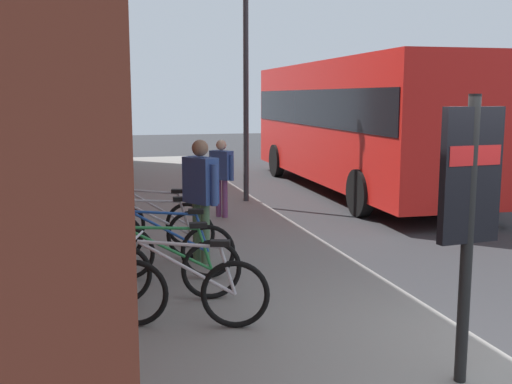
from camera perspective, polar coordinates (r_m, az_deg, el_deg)
The scene contains 13 objects.
ground at distance 11.77m, azimuth 8.81°, elevation -3.49°, with size 60.00×60.00×0.00m, color #2D2D30.
sidewalk_pavement at distance 12.90m, azimuth -6.11°, elevation -2.08°, with size 24.00×3.50×0.12m, color gray.
station_facade at distance 13.55m, azimuth -15.85°, elevation 12.98°, with size 22.00×0.65×7.10m.
bicycle_leaning_wall at distance 6.47m, azimuth -6.56°, elevation -9.10°, with size 0.66×1.71×0.97m.
bicycle_mid_rack at distance 7.27m, azimuth -8.21°, elevation -7.12°, with size 0.48×1.77×0.97m.
bicycle_by_door at distance 8.15m, azimuth -8.11°, elevation -5.35°, with size 0.53×1.75×0.97m.
bicycle_nearest_sign at distance 9.09m, azimuth -9.30°, elevation -3.90°, with size 0.48×1.77×0.97m.
bicycle_beside_lamp at distance 9.93m, azimuth -9.25°, elevation -2.80°, with size 0.71×1.69×0.97m.
transit_info_sign at distance 5.24m, azimuth 19.20°, elevation -0.19°, with size 0.14×0.56×2.40m.
city_bus at distance 16.43m, azimuth 9.10°, elevation 6.74°, with size 10.57×2.88×3.35m.
pedestrian_near_bus at distance 12.13m, azimuth -3.22°, elevation 2.03°, with size 0.48×0.45×1.54m.
pedestrian_by_facade at distance 8.78m, azimuth -5.16°, elevation 0.35°, with size 0.59×0.48×1.77m.
street_lamp at distance 13.96m, azimuth -0.95°, elevation 12.69°, with size 0.28×0.28×5.64m.
Camera 1 is at (-4.52, 3.65, 2.50)m, focal length 43.16 mm.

